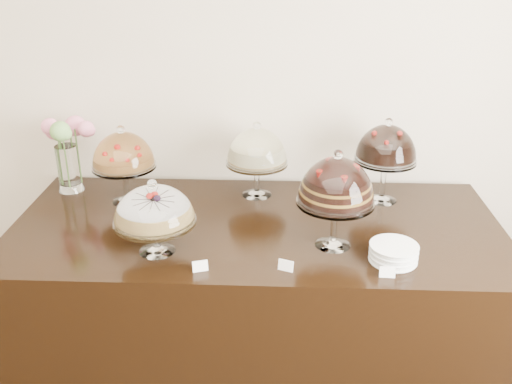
{
  "coord_description": "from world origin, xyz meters",
  "views": [
    {
      "loc": [
        0.39,
        0.17,
        2.09
      ],
      "look_at": [
        0.29,
        2.4,
        1.08
      ],
      "focal_mm": 40.0,
      "sensor_mm": 36.0,
      "label": 1
    }
  ],
  "objects_px": {
    "cake_stand_cheesecake": "(257,150)",
    "cake_stand_fruit_tart": "(123,154)",
    "cake_stand_sugar_sponge": "(154,208)",
    "cake_stand_dark_choco": "(386,147)",
    "cake_stand_choco_layer": "(336,185)",
    "display_counter": "(256,306)",
    "flower_vase": "(67,146)",
    "plate_stack": "(393,253)"
  },
  "relations": [
    {
      "from": "cake_stand_cheesecake",
      "to": "display_counter",
      "type": "bearing_deg",
      "value": -87.84
    },
    {
      "from": "flower_vase",
      "to": "cake_stand_cheesecake",
      "type": "bearing_deg",
      "value": -1.21
    },
    {
      "from": "cake_stand_choco_layer",
      "to": "plate_stack",
      "type": "height_order",
      "value": "cake_stand_choco_layer"
    },
    {
      "from": "cake_stand_dark_choco",
      "to": "cake_stand_fruit_tart",
      "type": "distance_m",
      "value": 1.25
    },
    {
      "from": "cake_stand_sugar_sponge",
      "to": "cake_stand_cheesecake",
      "type": "bearing_deg",
      "value": 56.26
    },
    {
      "from": "cake_stand_choco_layer",
      "to": "cake_stand_dark_choco",
      "type": "distance_m",
      "value": 0.53
    },
    {
      "from": "plate_stack",
      "to": "cake_stand_fruit_tart",
      "type": "bearing_deg",
      "value": 156.77
    },
    {
      "from": "cake_stand_choco_layer",
      "to": "cake_stand_dark_choco",
      "type": "height_order",
      "value": "cake_stand_choco_layer"
    },
    {
      "from": "cake_stand_choco_layer",
      "to": "cake_stand_cheesecake",
      "type": "height_order",
      "value": "cake_stand_choco_layer"
    },
    {
      "from": "cake_stand_choco_layer",
      "to": "cake_stand_fruit_tart",
      "type": "distance_m",
      "value": 1.05
    },
    {
      "from": "cake_stand_fruit_tart",
      "to": "plate_stack",
      "type": "bearing_deg",
      "value": -23.23
    },
    {
      "from": "display_counter",
      "to": "flower_vase",
      "type": "height_order",
      "value": "flower_vase"
    },
    {
      "from": "cake_stand_cheesecake",
      "to": "plate_stack",
      "type": "relative_size",
      "value": 2.04
    },
    {
      "from": "cake_stand_cheesecake",
      "to": "plate_stack",
      "type": "distance_m",
      "value": 0.87
    },
    {
      "from": "cake_stand_cheesecake",
      "to": "cake_stand_choco_layer",
      "type": "bearing_deg",
      "value": -55.53
    },
    {
      "from": "cake_stand_sugar_sponge",
      "to": "cake_stand_dark_choco",
      "type": "xyz_separation_m",
      "value": [
        1.0,
        0.54,
        0.08
      ]
    },
    {
      "from": "plate_stack",
      "to": "cake_stand_choco_layer",
      "type": "bearing_deg",
      "value": 151.77
    },
    {
      "from": "display_counter",
      "to": "cake_stand_dark_choco",
      "type": "distance_m",
      "value": 0.98
    },
    {
      "from": "cake_stand_choco_layer",
      "to": "cake_stand_dark_choco",
      "type": "bearing_deg",
      "value": 59.13
    },
    {
      "from": "display_counter",
      "to": "cake_stand_fruit_tart",
      "type": "height_order",
      "value": "cake_stand_fruit_tart"
    },
    {
      "from": "display_counter",
      "to": "plate_stack",
      "type": "distance_m",
      "value": 0.8
    },
    {
      "from": "cake_stand_fruit_tart",
      "to": "cake_stand_cheesecake",
      "type": "bearing_deg",
      "value": 9.38
    },
    {
      "from": "cake_stand_dark_choco",
      "to": "flower_vase",
      "type": "relative_size",
      "value": 1.04
    },
    {
      "from": "cake_stand_sugar_sponge",
      "to": "cake_stand_cheesecake",
      "type": "relative_size",
      "value": 0.88
    },
    {
      "from": "display_counter",
      "to": "plate_stack",
      "type": "bearing_deg",
      "value": -28.27
    },
    {
      "from": "cake_stand_sugar_sponge",
      "to": "plate_stack",
      "type": "height_order",
      "value": "cake_stand_sugar_sponge"
    },
    {
      "from": "cake_stand_sugar_sponge",
      "to": "cake_stand_dark_choco",
      "type": "height_order",
      "value": "cake_stand_dark_choco"
    },
    {
      "from": "cake_stand_cheesecake",
      "to": "cake_stand_fruit_tart",
      "type": "bearing_deg",
      "value": -170.62
    },
    {
      "from": "cake_stand_fruit_tart",
      "to": "flower_vase",
      "type": "height_order",
      "value": "flower_vase"
    },
    {
      "from": "cake_stand_dark_choco",
      "to": "display_counter",
      "type": "bearing_deg",
      "value": -154.92
    },
    {
      "from": "cake_stand_cheesecake",
      "to": "cake_stand_fruit_tart",
      "type": "distance_m",
      "value": 0.64
    },
    {
      "from": "cake_stand_cheesecake",
      "to": "flower_vase",
      "type": "xyz_separation_m",
      "value": [
        -0.94,
        0.02,
        -0.0
      ]
    },
    {
      "from": "cake_stand_cheesecake",
      "to": "plate_stack",
      "type": "height_order",
      "value": "cake_stand_cheesecake"
    },
    {
      "from": "display_counter",
      "to": "cake_stand_cheesecake",
      "type": "height_order",
      "value": "cake_stand_cheesecake"
    },
    {
      "from": "cake_stand_fruit_tart",
      "to": "cake_stand_dark_choco",
      "type": "bearing_deg",
      "value": 3.09
    },
    {
      "from": "plate_stack",
      "to": "flower_vase",
      "type": "bearing_deg",
      "value": 157.12
    },
    {
      "from": "cake_stand_cheesecake",
      "to": "cake_stand_dark_choco",
      "type": "distance_m",
      "value": 0.62
    },
    {
      "from": "cake_stand_choco_layer",
      "to": "cake_stand_fruit_tart",
      "type": "xyz_separation_m",
      "value": [
        -0.97,
        0.39,
        -0.03
      ]
    },
    {
      "from": "cake_stand_dark_choco",
      "to": "plate_stack",
      "type": "relative_size",
      "value": 2.24
    },
    {
      "from": "flower_vase",
      "to": "cake_stand_choco_layer",
      "type": "bearing_deg",
      "value": -21.87
    },
    {
      "from": "cake_stand_sugar_sponge",
      "to": "cake_stand_choco_layer",
      "type": "xyz_separation_m",
      "value": [
        0.73,
        0.08,
        0.08
      ]
    },
    {
      "from": "cake_stand_choco_layer",
      "to": "cake_stand_dark_choco",
      "type": "xyz_separation_m",
      "value": [
        0.27,
        0.46,
        0.0
      ]
    }
  ]
}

